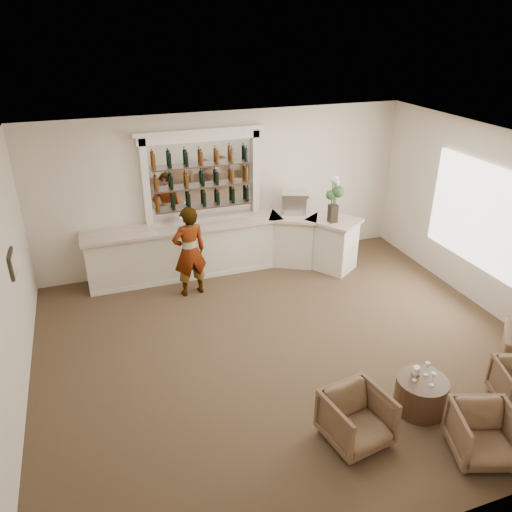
{
  "coord_description": "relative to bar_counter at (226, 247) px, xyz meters",
  "views": [
    {
      "loc": [
        -2.72,
        -6.29,
        4.99
      ],
      "look_at": [
        -0.21,
        0.9,
        1.32
      ],
      "focal_mm": 35.0,
      "sensor_mm": 36.0,
      "label": 1
    }
  ],
  "objects": [
    {
      "name": "wine_glass_bar_left",
      "position": [
        -0.63,
        0.07,
        0.67
      ],
      "size": [
        0.07,
        0.07,
        0.21
      ],
      "primitive_type": null,
      "color": "white",
      "rests_on": "bar_counter"
    },
    {
      "name": "flower_vase",
      "position": [
        2.11,
        -0.72,
        1.12
      ],
      "size": [
        0.26,
        0.26,
        0.98
      ],
      "color": "black",
      "rests_on": "bar_counter"
    },
    {
      "name": "sommelier",
      "position": [
        -0.91,
        -0.7,
        0.34
      ],
      "size": [
        0.72,
        0.53,
        1.82
      ],
      "primitive_type": "imported",
      "rotation": [
        0.0,
        0.0,
        3.3
      ],
      "color": "gray",
      "rests_on": "ground"
    },
    {
      "name": "napkin_holder",
      "position": [
        1.36,
        -4.8,
        -0.01
      ],
      "size": [
        0.08,
        0.08,
        0.12
      ],
      "primitive_type": "cube",
      "color": "silver",
      "rests_on": "cocktail_table"
    },
    {
      "name": "wine_glass_tbl_a",
      "position": [
        1.26,
        -4.91,
        0.03
      ],
      "size": [
        0.07,
        0.07,
        0.21
      ],
      "primitive_type": null,
      "color": "white",
      "rests_on": "cocktail_table"
    },
    {
      "name": "bar_counter",
      "position": [
        0.0,
        0.0,
        0.0
      ],
      "size": [
        5.72,
        1.8,
        1.14
      ],
      "color": "beige",
      "rests_on": "ground"
    },
    {
      "name": "armchair_left",
      "position": [
        0.25,
        -5.15,
        -0.22
      ],
      "size": [
        0.88,
        0.9,
        0.72
      ],
      "primitive_type": "imported",
      "rotation": [
        0.0,
        0.0,
        0.16
      ],
      "color": "brown",
      "rests_on": "ground"
    },
    {
      "name": "wine_glass_tbl_b",
      "position": [
        1.48,
        -4.86,
        0.03
      ],
      "size": [
        0.07,
        0.07,
        0.21
      ],
      "primitive_type": null,
      "color": "white",
      "rests_on": "cocktail_table"
    },
    {
      "name": "wine_glass_tbl_c",
      "position": [
        1.42,
        -5.07,
        0.03
      ],
      "size": [
        0.07,
        0.07,
        0.21
      ],
      "primitive_type": null,
      "color": "white",
      "rests_on": "cocktail_table"
    },
    {
      "name": "room_shell",
      "position": [
        0.33,
        -2.29,
        1.77
      ],
      "size": [
        8.04,
        7.02,
        3.32
      ],
      "color": "beige",
      "rests_on": "ground"
    },
    {
      "name": "cocktail_table",
      "position": [
        1.38,
        -4.94,
        -0.32
      ],
      "size": [
        0.71,
        0.71,
        0.5
      ],
      "primitive_type": "cylinder",
      "color": "#472A1E",
      "rests_on": "ground"
    },
    {
      "name": "back_bar_alcove",
      "position": [
        -0.34,
        0.41,
        1.46
      ],
      "size": [
        2.64,
        0.25,
        3.0
      ],
      "color": "white",
      "rests_on": "ground"
    },
    {
      "name": "ground",
      "position": [
        0.16,
        -3.0,
        -0.57
      ],
      "size": [
        8.0,
        8.0,
        0.0
      ],
      "primitive_type": "plane",
      "color": "#4D3926",
      "rests_on": "ground"
    },
    {
      "name": "wine_glass_bar_right",
      "position": [
        -0.9,
        -0.0,
        0.67
      ],
      "size": [
        0.07,
        0.07,
        0.21
      ],
      "primitive_type": null,
      "color": "white",
      "rests_on": "bar_counter"
    },
    {
      "name": "armchair_center",
      "position": [
        1.6,
        -5.9,
        -0.23
      ],
      "size": [
        0.94,
        0.95,
        0.69
      ],
      "primitive_type": "imported",
      "rotation": [
        0.0,
        0.0,
        -0.33
      ],
      "color": "brown",
      "rests_on": "ground"
    },
    {
      "name": "espresso_machine",
      "position": [
        1.56,
        0.03,
        0.79
      ],
      "size": [
        0.65,
        0.6,
        0.46
      ],
      "primitive_type": "cube",
      "rotation": [
        0.0,
        0.0,
        -0.39
      ],
      "color": "silver",
      "rests_on": "bar_counter"
    }
  ]
}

